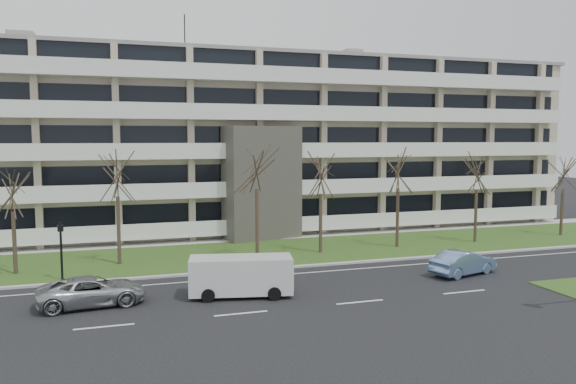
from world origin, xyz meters
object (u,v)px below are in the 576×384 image
object	(u,v)px
blue_sedan	(463,263)
pedestrian_signal	(61,244)
white_van	(242,273)
silver_pickup	(92,291)

from	to	relation	value
blue_sedan	pedestrian_signal	bearing A→B (deg)	59.96
pedestrian_signal	blue_sedan	bearing A→B (deg)	-22.86
blue_sedan	white_van	world-z (taller)	white_van
blue_sedan	white_van	xyz separation A→B (m)	(-13.47, -0.42, 0.48)
silver_pickup	white_van	distance (m)	7.31
silver_pickup	pedestrian_signal	distance (m)	5.91
silver_pickup	white_van	world-z (taller)	white_van
blue_sedan	pedestrian_signal	size ratio (longest dim) A/B	1.31
silver_pickup	pedestrian_signal	size ratio (longest dim) A/B	1.51
silver_pickup	pedestrian_signal	xyz separation A→B (m)	(-1.76, 5.45, 1.43)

